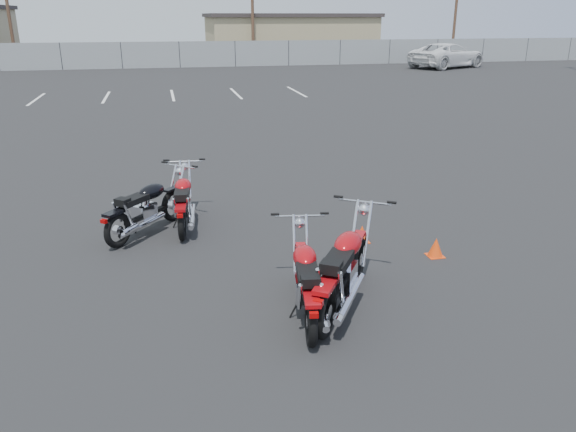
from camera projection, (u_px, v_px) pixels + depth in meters
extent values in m
plane|color=black|center=(284.00, 272.00, 8.21)|extent=(120.00, 120.00, 0.00)
torus|color=black|center=(186.00, 199.00, 10.58)|extent=(0.16, 0.58, 0.57)
cylinder|color=silver|center=(186.00, 199.00, 10.58)|extent=(0.11, 0.16, 0.15)
torus|color=black|center=(182.00, 224.00, 9.29)|extent=(0.16, 0.58, 0.57)
cylinder|color=silver|center=(182.00, 224.00, 9.29)|extent=(0.11, 0.16, 0.15)
cube|color=black|center=(184.00, 208.00, 9.92)|extent=(0.19, 1.00, 0.06)
cube|color=silver|center=(183.00, 206.00, 9.86)|extent=(0.30, 0.39, 0.29)
cylinder|color=silver|center=(183.00, 197.00, 9.80)|extent=(0.21, 0.26, 0.25)
ellipsoid|color=#A0090F|center=(183.00, 186.00, 9.96)|extent=(0.34, 0.58, 0.24)
cube|color=black|center=(182.00, 195.00, 9.54)|extent=(0.30, 0.55, 0.10)
cube|color=black|center=(181.00, 197.00, 9.31)|extent=(0.23, 0.19, 0.11)
cube|color=#A0090F|center=(181.00, 207.00, 9.17)|extent=(0.21, 0.42, 0.05)
cube|color=#A0090F|center=(185.00, 183.00, 10.48)|extent=(0.16, 0.33, 0.04)
cylinder|color=silver|center=(188.00, 207.00, 9.36)|extent=(0.06, 0.18, 0.37)
cylinder|color=silver|center=(174.00, 208.00, 9.33)|extent=(0.06, 0.18, 0.37)
cylinder|color=silver|center=(192.00, 216.00, 9.69)|extent=(0.19, 1.05, 0.12)
cylinder|color=silver|center=(191.00, 222.00, 9.40)|extent=(0.15, 0.35, 0.13)
cylinder|color=silver|center=(190.00, 181.00, 10.60)|extent=(0.08, 0.38, 0.75)
cylinder|color=silver|center=(181.00, 181.00, 10.58)|extent=(0.08, 0.38, 0.75)
sphere|color=silver|center=(185.00, 167.00, 10.64)|extent=(0.17, 0.17, 0.15)
cylinder|color=silver|center=(184.00, 161.00, 10.63)|extent=(0.67, 0.09, 0.03)
cylinder|color=black|center=(202.00, 159.00, 10.64)|extent=(0.12, 0.05, 0.03)
cylinder|color=black|center=(166.00, 160.00, 10.56)|extent=(0.12, 0.05, 0.03)
cylinder|color=black|center=(177.00, 220.00, 9.88)|extent=(0.15, 0.04, 0.29)
cube|color=#990505|center=(180.00, 216.00, 8.96)|extent=(0.10, 0.07, 0.06)
torus|color=black|center=(173.00, 205.00, 10.19)|extent=(0.46, 0.52, 0.59)
cylinder|color=silver|center=(173.00, 205.00, 10.19)|extent=(0.17, 0.18, 0.16)
torus|color=black|center=(118.00, 230.00, 9.00)|extent=(0.46, 0.52, 0.59)
cylinder|color=silver|center=(118.00, 230.00, 9.00)|extent=(0.17, 0.18, 0.16)
cube|color=black|center=(147.00, 215.00, 9.58)|extent=(0.73, 0.85, 0.06)
cube|color=silver|center=(145.00, 212.00, 9.52)|extent=(0.45, 0.46, 0.29)
cylinder|color=silver|center=(144.00, 203.00, 9.46)|extent=(0.31, 0.31, 0.26)
ellipsoid|color=black|center=(152.00, 191.00, 9.61)|extent=(0.59, 0.63, 0.25)
cube|color=black|center=(133.00, 200.00, 9.22)|extent=(0.54, 0.58, 0.10)
cube|color=black|center=(123.00, 202.00, 9.00)|extent=(0.28, 0.27, 0.12)
cube|color=black|center=(115.00, 213.00, 8.88)|extent=(0.40, 0.43, 0.05)
cube|color=black|center=(171.00, 189.00, 10.09)|extent=(0.31, 0.34, 0.04)
cylinder|color=silver|center=(128.00, 214.00, 8.99)|extent=(0.15, 0.17, 0.38)
cylinder|color=silver|center=(117.00, 212.00, 9.09)|extent=(0.15, 0.17, 0.38)
cylinder|color=silver|center=(143.00, 225.00, 9.29)|extent=(0.75, 0.89, 0.13)
cylinder|color=silver|center=(130.00, 230.00, 9.02)|extent=(0.31, 0.34, 0.13)
cylinder|color=silver|center=(179.00, 188.00, 10.15)|extent=(0.28, 0.33, 0.77)
cylinder|color=silver|center=(172.00, 186.00, 10.22)|extent=(0.28, 0.33, 0.77)
sphere|color=silver|center=(180.00, 172.00, 10.23)|extent=(0.22, 0.22, 0.16)
cylinder|color=silver|center=(180.00, 166.00, 10.21)|extent=(0.55, 0.46, 0.03)
cylinder|color=black|center=(195.00, 166.00, 10.04)|extent=(0.11, 0.10, 0.04)
cylinder|color=black|center=(164.00, 162.00, 10.33)|extent=(0.11, 0.10, 0.04)
cylinder|color=black|center=(138.00, 225.00, 9.62)|extent=(0.13, 0.12, 0.29)
cube|color=#990505|center=(104.00, 221.00, 8.69)|extent=(0.11, 0.11, 0.06)
torus|color=black|center=(357.00, 259.00, 7.86)|extent=(0.45, 0.61, 0.65)
cylinder|color=silver|center=(357.00, 259.00, 7.86)|extent=(0.19, 0.21, 0.17)
torus|color=black|center=(326.00, 312.00, 6.47)|extent=(0.45, 0.61, 0.65)
cylinder|color=silver|center=(326.00, 312.00, 6.47)|extent=(0.19, 0.21, 0.17)
cube|color=black|center=(343.00, 280.00, 7.15)|extent=(0.71, 1.02, 0.07)
cube|color=silver|center=(342.00, 277.00, 7.08)|extent=(0.48, 0.51, 0.33)
cylinder|color=silver|center=(343.00, 263.00, 7.01)|extent=(0.33, 0.35, 0.29)
ellipsoid|color=#A0090F|center=(348.00, 244.00, 7.18)|extent=(0.62, 0.71, 0.28)
cube|color=black|center=(337.00, 261.00, 6.73)|extent=(0.56, 0.66, 0.11)
cube|color=black|center=(331.00, 267.00, 6.47)|extent=(0.31, 0.29, 0.13)
cube|color=#A0090F|center=(326.00, 286.00, 6.33)|extent=(0.41, 0.49, 0.05)
cube|color=#A0090F|center=(358.00, 236.00, 7.75)|extent=(0.32, 0.39, 0.04)
cylinder|color=silver|center=(341.00, 286.00, 6.48)|extent=(0.15, 0.20, 0.43)
cylinder|color=silver|center=(319.00, 283.00, 6.56)|extent=(0.15, 0.20, 0.43)
cylinder|color=silver|center=(350.00, 298.00, 6.83)|extent=(0.73, 1.06, 0.14)
cylinder|color=silver|center=(343.00, 309.00, 6.51)|extent=(0.32, 0.39, 0.14)
cylinder|color=silver|center=(367.00, 233.00, 7.83)|extent=(0.27, 0.39, 0.86)
cylinder|color=silver|center=(354.00, 232.00, 7.89)|extent=(0.27, 0.39, 0.86)
sphere|color=silver|center=(364.00, 210.00, 7.92)|extent=(0.24, 0.24, 0.17)
cylinder|color=silver|center=(365.00, 202.00, 7.90)|extent=(0.66, 0.44, 0.03)
cylinder|color=black|center=(392.00, 202.00, 7.74)|extent=(0.13, 0.10, 0.04)
cylinder|color=black|center=(338.00, 197.00, 7.99)|extent=(0.13, 0.10, 0.04)
cylinder|color=black|center=(329.00, 296.00, 7.17)|extent=(0.16, 0.11, 0.33)
cube|color=#990505|center=(318.00, 303.00, 6.10)|extent=(0.13, 0.11, 0.07)
torus|color=black|center=(301.00, 269.00, 7.64)|extent=(0.20, 0.59, 0.58)
cylinder|color=silver|center=(301.00, 269.00, 7.64)|extent=(0.12, 0.17, 0.16)
torus|color=black|center=(311.00, 322.00, 6.32)|extent=(0.20, 0.59, 0.58)
cylinder|color=silver|center=(311.00, 322.00, 6.32)|extent=(0.12, 0.17, 0.16)
cube|color=black|center=(306.00, 290.00, 6.97)|extent=(0.26, 1.02, 0.06)
cube|color=silver|center=(306.00, 287.00, 6.90)|extent=(0.33, 0.41, 0.29)
cylinder|color=silver|center=(306.00, 275.00, 6.84)|extent=(0.23, 0.27, 0.26)
ellipsoid|color=#A0090F|center=(305.00, 257.00, 7.01)|extent=(0.38, 0.60, 0.25)
cube|color=black|center=(308.00, 275.00, 6.57)|extent=(0.34, 0.57, 0.10)
cube|color=black|center=(310.00, 281.00, 6.33)|extent=(0.24, 0.21, 0.12)
cube|color=#A0090F|center=(312.00, 298.00, 6.20)|extent=(0.24, 0.43, 0.05)
cube|color=#A0090F|center=(301.00, 248.00, 7.54)|extent=(0.18, 0.35, 0.04)
cylinder|color=silver|center=(320.00, 296.00, 6.38)|extent=(0.08, 0.18, 0.38)
cylinder|color=silver|center=(300.00, 297.00, 6.37)|extent=(0.08, 0.18, 0.38)
cylinder|color=silver|center=(321.00, 305.00, 6.72)|extent=(0.26, 1.07, 0.12)
cylinder|color=silver|center=(324.00, 317.00, 6.42)|extent=(0.17, 0.36, 0.13)
cylinder|color=silver|center=(307.00, 244.00, 7.65)|extent=(0.10, 0.39, 0.77)
cylinder|color=silver|center=(294.00, 244.00, 7.64)|extent=(0.10, 0.39, 0.77)
sphere|color=silver|center=(300.00, 223.00, 7.71)|extent=(0.18, 0.18, 0.16)
cylinder|color=silver|center=(300.00, 216.00, 7.69)|extent=(0.68, 0.14, 0.03)
cylinder|color=black|center=(325.00, 213.00, 7.68)|extent=(0.12, 0.05, 0.03)
cylinder|color=black|center=(275.00, 214.00, 7.64)|extent=(0.12, 0.05, 0.03)
cylinder|color=black|center=(295.00, 307.00, 6.93)|extent=(0.15, 0.05, 0.29)
cube|color=#990505|center=(314.00, 315.00, 5.98)|extent=(0.11, 0.07, 0.06)
cone|color=#F6420C|center=(362.00, 233.00, 9.27)|extent=(0.22, 0.22, 0.27)
cube|color=#F6420C|center=(362.00, 241.00, 9.32)|extent=(0.24, 0.24, 0.01)
cone|color=#F6420C|center=(436.00, 247.00, 8.71)|extent=(0.23, 0.23, 0.29)
cube|color=#F6420C|center=(435.00, 256.00, 8.76)|extent=(0.25, 0.25, 0.01)
cube|color=gray|center=(180.00, 55.00, 40.05)|extent=(80.00, 0.04, 1.80)
cylinder|color=black|center=(61.00, 56.00, 38.39)|extent=(0.06, 0.06, 1.80)
cylinder|color=black|center=(122.00, 55.00, 39.22)|extent=(0.06, 0.06, 1.80)
cylinder|color=black|center=(180.00, 55.00, 40.05)|extent=(0.06, 0.06, 1.80)
cylinder|color=black|center=(235.00, 54.00, 40.87)|extent=(0.06, 0.06, 1.80)
cylinder|color=black|center=(289.00, 53.00, 41.70)|extent=(0.06, 0.06, 1.80)
cylinder|color=black|center=(340.00, 52.00, 42.53)|extent=(0.06, 0.06, 1.80)
cylinder|color=black|center=(389.00, 52.00, 43.36)|extent=(0.06, 0.06, 1.80)
cylinder|color=black|center=(437.00, 51.00, 44.18)|extent=(0.06, 0.06, 1.80)
cylinder|color=black|center=(483.00, 50.00, 45.01)|extent=(0.06, 0.06, 1.80)
cylinder|color=black|center=(527.00, 50.00, 45.84)|extent=(0.06, 0.06, 1.80)
cylinder|color=black|center=(570.00, 49.00, 46.67)|extent=(0.06, 0.06, 1.80)
cube|color=tan|center=(288.00, 37.00, 50.11)|extent=(14.00, 9.00, 3.40)
cube|color=#372F2D|center=(288.00, 15.00, 49.49)|extent=(14.40, 9.40, 0.30)
cylinder|color=#482F21|center=(7.00, 1.00, 40.94)|extent=(0.24, 0.24, 9.00)
cylinder|color=#482F21|center=(252.00, 2.00, 43.75)|extent=(0.24, 0.24, 9.00)
cylinder|color=#482F21|center=(456.00, 4.00, 48.39)|extent=(0.24, 0.24, 9.00)
cube|color=silver|center=(36.00, 99.00, 25.13)|extent=(0.12, 4.00, 0.01)
cube|color=silver|center=(106.00, 97.00, 25.75)|extent=(0.12, 4.00, 0.01)
cube|color=silver|center=(173.00, 95.00, 26.37)|extent=(0.12, 4.00, 0.01)
cube|color=silver|center=(236.00, 93.00, 26.99)|extent=(0.12, 4.00, 0.01)
cube|color=silver|center=(296.00, 92.00, 27.61)|extent=(0.12, 4.00, 0.01)
imported|color=white|center=(448.00, 48.00, 39.79)|extent=(5.60, 7.58, 2.68)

